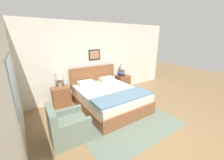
% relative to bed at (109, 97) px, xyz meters
% --- Properties ---
extents(ground_plane, '(16.00, 16.00, 0.00)m').
position_rel_bed_xyz_m(ground_plane, '(0.03, -1.76, -0.30)').
color(ground_plane, olive).
extents(wall_back, '(7.05, 0.09, 2.60)m').
position_rel_bed_xyz_m(wall_back, '(0.03, 1.15, 1.00)').
color(wall_back, beige).
rests_on(wall_back, ground_plane).
extents(wall_left, '(0.08, 5.28, 2.60)m').
position_rel_bed_xyz_m(wall_left, '(-2.32, -0.32, 1.00)').
color(wall_left, beige).
rests_on(wall_left, ground_plane).
extents(area_rug_main, '(2.45, 1.41, 0.01)m').
position_rel_bed_xyz_m(area_rug_main, '(-0.07, -1.21, -0.30)').
color(area_rug_main, slate).
rests_on(area_rug_main, ground_plane).
extents(bed, '(1.73, 2.17, 1.11)m').
position_rel_bed_xyz_m(bed, '(0.00, 0.00, 0.00)').
color(bed, brown).
rests_on(bed, ground_plane).
extents(armchair, '(0.79, 0.73, 0.79)m').
position_rel_bed_xyz_m(armchair, '(-1.52, -0.73, -0.03)').
color(armchair, slate).
rests_on(armchair, ground_plane).
extents(nightstand_near_window, '(0.52, 0.42, 0.61)m').
position_rel_bed_xyz_m(nightstand_near_window, '(-1.23, 0.87, 0.00)').
color(nightstand_near_window, brown).
rests_on(nightstand_near_window, ground_plane).
extents(nightstand_by_door, '(0.52, 0.42, 0.61)m').
position_rel_bed_xyz_m(nightstand_by_door, '(1.23, 0.87, 0.00)').
color(nightstand_by_door, brown).
rests_on(nightstand_by_door, ground_plane).
extents(table_lamp_near_window, '(0.25, 0.25, 0.50)m').
position_rel_bed_xyz_m(table_lamp_near_window, '(-1.23, 0.87, 0.64)').
color(table_lamp_near_window, gray).
rests_on(table_lamp_near_window, nightstand_near_window).
extents(table_lamp_by_door, '(0.25, 0.25, 0.50)m').
position_rel_bed_xyz_m(table_lamp_by_door, '(1.24, 0.87, 0.64)').
color(table_lamp_by_door, gray).
rests_on(table_lamp_by_door, nightstand_by_door).
extents(book_thick_bottom, '(0.19, 0.22, 0.04)m').
position_rel_bed_xyz_m(book_thick_bottom, '(1.11, 0.83, 0.33)').
color(book_thick_bottom, '#B7332D').
rests_on(book_thick_bottom, nightstand_by_door).
extents(book_hardcover_middle, '(0.22, 0.27, 0.04)m').
position_rel_bed_xyz_m(book_hardcover_middle, '(1.11, 0.83, 0.37)').
color(book_hardcover_middle, '#232328').
rests_on(book_hardcover_middle, book_thick_bottom).
extents(book_novel_upper, '(0.20, 0.23, 0.03)m').
position_rel_bed_xyz_m(book_novel_upper, '(1.11, 0.83, 0.40)').
color(book_novel_upper, '#232328').
rests_on(book_novel_upper, book_hardcover_middle).
extents(book_slim_near_top, '(0.14, 0.28, 0.04)m').
position_rel_bed_xyz_m(book_slim_near_top, '(1.11, 0.83, 0.44)').
color(book_slim_near_top, '#335693').
rests_on(book_slim_near_top, book_novel_upper).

